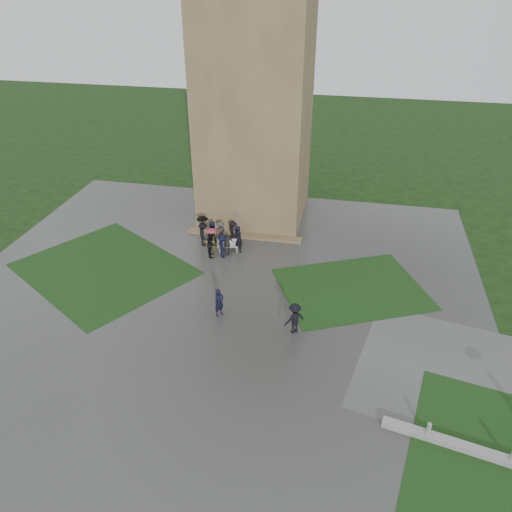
% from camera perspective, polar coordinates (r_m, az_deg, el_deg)
% --- Properties ---
extents(ground, '(120.00, 120.00, 0.00)m').
position_cam_1_polar(ground, '(30.24, -5.88, -7.18)').
color(ground, black).
extents(plaza, '(34.00, 34.00, 0.02)m').
position_cam_1_polar(plaza, '(31.76, -4.84, -5.01)').
color(plaza, '#353533').
rests_on(plaza, ground).
extents(lawn_inset_left, '(14.10, 13.46, 0.01)m').
position_cam_1_polar(lawn_inset_left, '(36.27, -16.99, -1.41)').
color(lawn_inset_left, black).
rests_on(lawn_inset_left, plaza).
extents(lawn_inset_right, '(11.12, 10.15, 0.01)m').
position_cam_1_polar(lawn_inset_right, '(33.24, 10.88, -3.69)').
color(lawn_inset_right, black).
rests_on(lawn_inset_right, plaza).
extents(tower, '(8.00, 8.00, 18.00)m').
position_cam_1_polar(tower, '(39.60, -0.08, 16.80)').
color(tower, brown).
rests_on(tower, ground).
extents(tower_plinth, '(9.00, 0.80, 0.22)m').
position_cam_1_polar(tower_plinth, '(38.76, -1.39, 2.39)').
color(tower_plinth, brown).
rests_on(tower_plinth, plaza).
extents(bench, '(1.63, 0.83, 0.90)m').
position_cam_1_polar(bench, '(36.71, -3.19, 1.25)').
color(bench, beige).
rests_on(bench, plaza).
extents(visitor_cluster, '(3.74, 3.81, 2.58)m').
position_cam_1_polar(visitor_cluster, '(36.79, -4.12, 2.37)').
color(visitor_cluster, black).
rests_on(visitor_cluster, plaza).
extents(pedestrian_mid, '(0.72, 0.80, 1.84)m').
position_cam_1_polar(pedestrian_mid, '(29.92, -4.23, -5.31)').
color(pedestrian_mid, black).
rests_on(pedestrian_mid, plaza).
extents(pedestrian_near, '(1.36, 1.30, 1.93)m').
position_cam_1_polar(pedestrian_near, '(28.62, 4.42, -7.10)').
color(pedestrian_near, black).
rests_on(pedestrian_near, plaza).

